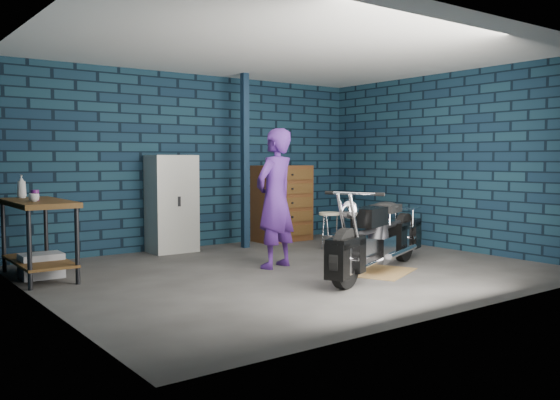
# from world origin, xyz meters

# --- Properties ---
(ground) EXTENTS (6.00, 6.00, 0.00)m
(ground) POSITION_xyz_m (0.00, 0.00, 0.00)
(ground) COLOR #524F4C
(ground) RESTS_ON ground
(room_walls) EXTENTS (6.02, 5.01, 2.71)m
(room_walls) POSITION_xyz_m (0.00, 0.55, 1.90)
(room_walls) COLOR #102336
(room_walls) RESTS_ON ground
(support_post) EXTENTS (0.10, 0.10, 2.70)m
(support_post) POSITION_xyz_m (0.55, 1.95, 1.35)
(support_post) COLOR #12253A
(support_post) RESTS_ON ground
(workbench) EXTENTS (0.60, 1.40, 0.91)m
(workbench) POSITION_xyz_m (-2.68, 1.39, 0.46)
(workbench) COLOR brown
(workbench) RESTS_ON ground
(drip_mat) EXTENTS (1.09, 0.98, 0.01)m
(drip_mat) POSITION_xyz_m (0.77, -0.73, 0.00)
(drip_mat) COLOR olive
(drip_mat) RESTS_ON ground
(motorcycle) EXTENTS (2.39, 1.52, 1.03)m
(motorcycle) POSITION_xyz_m (0.77, -0.73, 0.51)
(motorcycle) COLOR black
(motorcycle) RESTS_ON ground
(person) EXTENTS (0.74, 0.60, 1.77)m
(person) POSITION_xyz_m (-0.07, 0.29, 0.88)
(person) COLOR #411D6E
(person) RESTS_ON ground
(storage_bin) EXTENTS (0.46, 0.33, 0.29)m
(storage_bin) POSITION_xyz_m (-2.66, 1.38, 0.14)
(storage_bin) COLOR #999BA1
(storage_bin) RESTS_ON ground
(locker) EXTENTS (0.67, 0.48, 1.44)m
(locker) POSITION_xyz_m (-0.56, 2.23, 0.72)
(locker) COLOR beige
(locker) RESTS_ON ground
(tool_chest) EXTENTS (0.96, 0.53, 1.27)m
(tool_chest) POSITION_xyz_m (1.49, 2.23, 0.64)
(tool_chest) COLOR brown
(tool_chest) RESTS_ON ground
(shop_stool) EXTENTS (0.40, 0.40, 0.58)m
(shop_stool) POSITION_xyz_m (1.44, 0.98, 0.29)
(shop_stool) COLOR beige
(shop_stool) RESTS_ON ground
(cup_a) EXTENTS (0.12, 0.12, 0.09)m
(cup_a) POSITION_xyz_m (-2.78, 1.15, 0.96)
(cup_a) COLOR beige
(cup_a) RESTS_ON workbench
(mug_purple) EXTENTS (0.09, 0.09, 0.12)m
(mug_purple) POSITION_xyz_m (-2.72, 1.33, 0.97)
(mug_purple) COLOR #641B6C
(mug_purple) RESTS_ON workbench
(bottle) EXTENTS (0.11, 0.11, 0.29)m
(bottle) POSITION_xyz_m (-2.73, 1.91, 1.05)
(bottle) COLOR #999BA1
(bottle) RESTS_ON workbench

